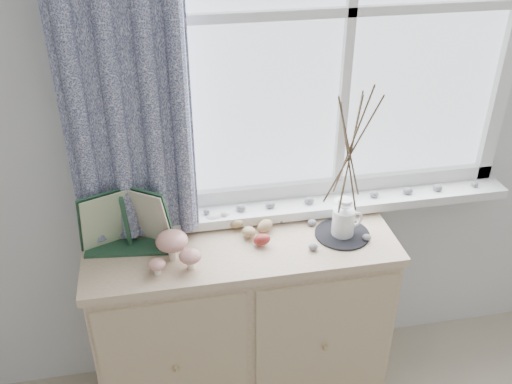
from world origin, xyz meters
The scene contains 8 objects.
sideboard centered at (-0.15, 1.75, 0.43)m, with size 1.20×0.45×0.85m.
botanical_book centered at (-0.57, 1.76, 0.98)m, with size 0.38×0.13×0.26m, color #20432D, non-canonical shape.
toadstool_cluster centered at (-0.41, 1.68, 0.92)m, with size 0.19×0.17×0.11m.
wooden_eggs centered at (-0.10, 1.79, 0.88)m, with size 0.16×0.17×0.07m.
songbird_figurine centered at (-0.24, 1.87, 0.88)m, with size 0.13×0.06×0.07m, color silver, non-canonical shape.
crocheted_doily centered at (0.25, 1.73, 0.85)m, with size 0.21×0.21×0.01m, color black.
twig_pitcher centered at (0.25, 1.73, 1.23)m, with size 0.29×0.29×0.66m.
sideboard_pebbles centered at (0.15, 1.75, 0.86)m, with size 0.34×0.23×0.03m.
Camera 1 is at (-0.43, -0.00, 2.15)m, focal length 40.00 mm.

